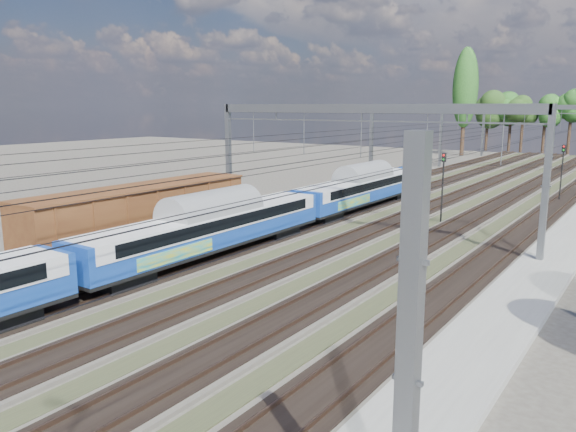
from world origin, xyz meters
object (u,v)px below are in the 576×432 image
Objects in this scene: emu_train at (207,222)px; signal_near at (443,179)px; worker at (552,159)px; signal_far at (562,166)px; freight_boxcar at (141,214)px.

emu_train is 10.78× the size of signal_near.
worker is 37.08m from signal_far.
freight_boxcar reaches higher than worker.
worker is at bearing 97.68° from signal_far.
signal_far is (17.69, 35.15, 0.92)m from freight_boxcar.
signal_near reaches higher than worker.
signal_near is at bearing 68.23° from emu_train.
worker is 0.34× the size of signal_near.
freight_boxcar is 72.33m from worker.
signal_far is at bearing 68.95° from emu_train.
signal_far is at bearing 54.03° from signal_near.
freight_boxcar is 39.36m from signal_far.
worker is 0.34× the size of signal_far.
signal_far is (13.19, 34.27, 1.02)m from emu_train.
emu_train is at bearing 150.99° from worker.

